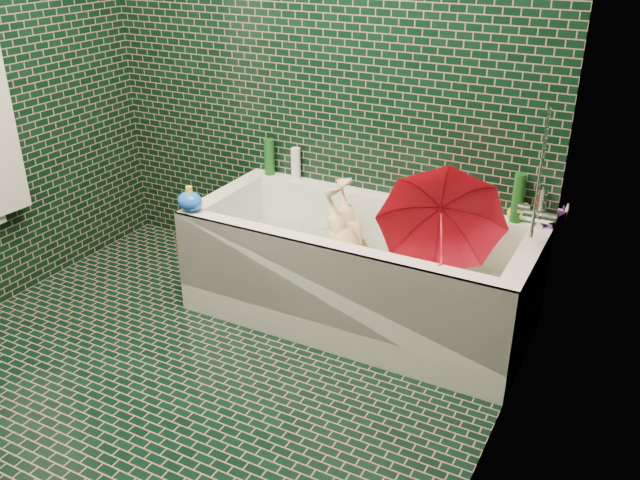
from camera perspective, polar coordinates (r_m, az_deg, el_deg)
The scene contains 18 objects.
floor at distance 3.07m, azimuth -13.10°, elevation -13.05°, with size 2.80×2.80×0.00m, color black.
wall_back at distance 3.62m, azimuth -0.33°, elevation 15.56°, with size 2.80×2.80×0.00m, color black.
wall_right at distance 1.89m, azimuth 14.53°, elevation 5.23°, with size 2.80×2.80×0.00m, color black.
bathtub at distance 3.44m, azimuth 3.23°, elevation -3.46°, with size 1.70×0.75×0.55m.
bath_mat at distance 3.48m, azimuth 3.33°, elevation -4.14°, with size 1.35×0.47×0.01m, color #50CE29.
water at distance 3.41m, azimuth 3.39°, elevation -2.04°, with size 1.48×0.53×0.00m, color silver.
faucet at distance 3.00m, azimuth 17.83°, elevation 2.61°, with size 0.18×0.19×0.55m.
child at distance 3.43m, azimuth 2.68°, elevation -1.64°, with size 0.29×0.19×0.80m, color beige.
umbrella at distance 3.10m, azimuth 10.18°, elevation 0.49°, with size 0.57×0.57×0.50m, color red.
soap_bottle_a at distance 3.40m, azimuth 18.05°, elevation 1.26°, with size 0.09×0.09×0.23m, color white.
soap_bottle_b at distance 3.39m, azimuth 18.24°, elevation 1.10°, with size 0.09×0.09×0.20m, color #521F75.
soap_bottle_c at distance 3.40m, azimuth 16.72°, elevation 1.41°, with size 0.13×0.13×0.17m, color #154A18.
bottle_right_tall at distance 3.36m, azimuth 16.33°, elevation 3.42°, with size 0.06×0.06×0.24m, color #154A18.
bottle_right_pump at distance 3.33m, azimuth 18.07°, elevation 2.56°, with size 0.05×0.05×0.19m, color silver.
bottle_left_tall at distance 3.86m, azimuth -4.28°, elevation 6.99°, with size 0.06×0.06×0.21m, color #154A18.
bottle_left_short at distance 3.79m, azimuth -2.05°, elevation 6.46°, with size 0.05×0.05×0.18m, color white.
rubber_duck at distance 3.40m, azimuth 16.35°, elevation 2.26°, with size 0.12×0.10×0.10m.
bath_toy at distance 3.42m, azimuth -10.90°, elevation 3.26°, with size 0.15×0.13×0.13m.
Camera 1 is at (1.69, -1.73, 1.88)m, focal length 38.00 mm.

